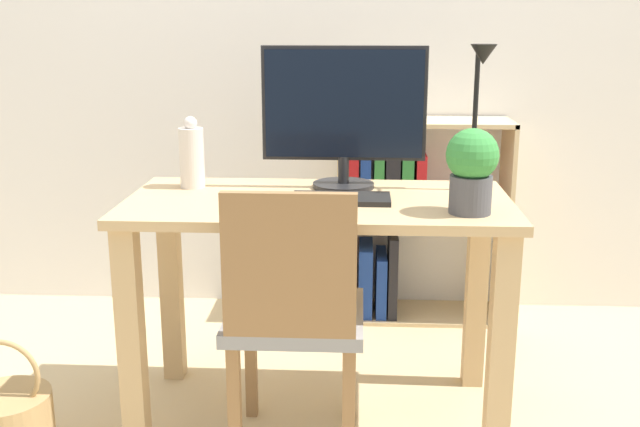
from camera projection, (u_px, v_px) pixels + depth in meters
The scene contains 11 objects.
ground_plane at pixel (318, 412), 2.50m from camera, with size 10.00×10.00×0.00m, color #CCB284.
wall_back at pixel (332, 13), 3.18m from camera, with size 8.00×0.05×2.60m.
desk at pixel (318, 248), 2.36m from camera, with size 1.19×0.59×0.73m.
monitor at pixel (344, 110), 2.41m from camera, with size 0.53×0.20×0.46m.
keyboard at pixel (341, 199), 2.28m from camera, with size 0.30×0.15×0.02m.
vase at pixel (192, 156), 2.45m from camera, with size 0.08×0.08×0.23m.
desk_lamp at pixel (478, 104), 2.31m from camera, with size 0.10×0.19×0.47m.
potted_plant at pixel (472, 168), 2.11m from camera, with size 0.15×0.15×0.24m.
chair at pixel (294, 312), 2.15m from camera, with size 0.40×0.40×0.84m.
bookshelf at pixel (393, 220), 3.22m from camera, with size 0.72×0.28×0.87m.
basket at pixel (8, 423), 2.23m from camera, with size 0.26×0.26×0.38m.
Camera 1 is at (0.13, -2.25, 1.27)m, focal length 42.00 mm.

